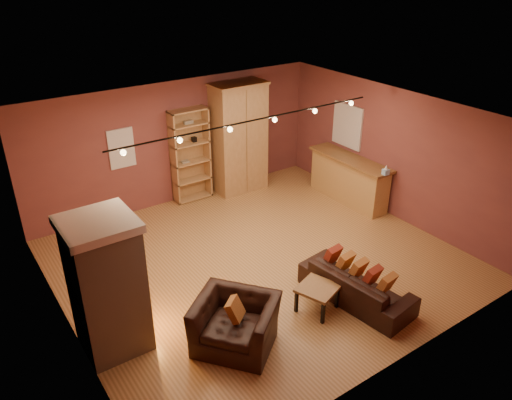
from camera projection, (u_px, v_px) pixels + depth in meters
floor at (259, 261)px, 9.50m from camera, size 7.00×7.00×0.00m
ceiling at (260, 119)px, 8.24m from camera, size 7.00×7.00×0.00m
back_wall at (177, 143)px, 11.26m from camera, size 7.00×0.02×2.80m
left_wall at (58, 256)px, 7.09m from camera, size 0.02×6.50×2.80m
right_wall at (394, 154)px, 10.65m from camera, size 0.02×6.50×2.80m
fireplace at (108, 286)px, 7.04m from camera, size 1.01×0.98×2.12m
back_window at (121, 148)px, 10.52m from camera, size 0.56×0.04×0.86m
bookcase at (189, 154)px, 11.42m from camera, size 0.89×0.35×2.18m
armoire at (239, 138)px, 11.78m from camera, size 1.29×0.73×2.64m
bar_counter at (349, 179)px, 11.58m from camera, size 0.59×2.20×1.05m
tissue_box at (386, 171)px, 10.48m from camera, size 0.13×0.13×0.21m
right_window at (347, 126)px, 11.55m from camera, size 0.05×0.90×1.00m
loveseat at (357, 280)px, 8.28m from camera, size 0.82×2.03×0.80m
armchair at (235, 316)px, 7.28m from camera, size 1.32×1.39×1.02m
coffee_table at (318, 290)px, 8.05m from camera, size 0.75×0.75×0.45m
track_rail at (253, 122)px, 8.44m from camera, size 5.20×0.09×0.13m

